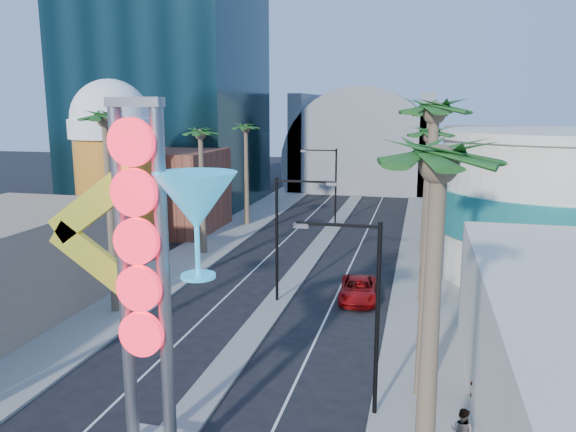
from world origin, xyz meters
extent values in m
cube|color=gray|center=(-9.50, 35.00, 0.07)|extent=(5.00, 100.00, 0.15)
cube|color=gray|center=(9.50, 35.00, 0.07)|extent=(5.00, 100.00, 0.15)
cube|color=gray|center=(0.00, 38.00, 0.07)|extent=(1.60, 84.00, 0.15)
cube|color=brown|center=(-16.00, 38.00, 4.00)|extent=(10.00, 10.00, 8.00)
cube|color=#94815F|center=(16.00, 48.00, 5.00)|extent=(10.00, 20.00, 10.00)
cylinder|color=#C35A1A|center=(-17.00, 30.00, 5.00)|extent=(6.40, 6.40, 10.00)
cylinder|color=white|center=(-17.00, 30.00, 10.40)|extent=(7.00, 7.00, 1.60)
sphere|color=white|center=(-17.00, 30.00, 11.20)|extent=(6.60, 6.60, 6.60)
cylinder|color=beige|center=(18.00, 30.00, 5.00)|extent=(16.00, 16.00, 10.00)
cylinder|color=teal|center=(18.00, 30.00, 5.00)|extent=(16.60, 16.60, 3.00)
cylinder|color=beige|center=(18.00, 30.00, 10.30)|extent=(16.60, 16.60, 0.60)
cylinder|color=slate|center=(0.00, 72.00, 4.00)|extent=(22.00, 16.00, 22.00)
cube|color=slate|center=(-9.00, 72.00, 7.00)|extent=(2.00, 16.00, 14.00)
cube|color=slate|center=(9.00, 72.00, 7.00)|extent=(2.00, 16.00, 14.00)
cylinder|color=slate|center=(-0.70, 3.00, 6.50)|extent=(0.44, 0.44, 12.00)
cylinder|color=slate|center=(0.70, 3.00, 6.50)|extent=(0.44, 0.44, 12.00)
cube|color=slate|center=(0.00, 3.00, 12.40)|extent=(1.80, 0.50, 0.30)
cylinder|color=#F9162E|center=(0.00, 2.65, 11.20)|extent=(1.50, 0.25, 1.50)
cylinder|color=#F9162E|center=(0.00, 2.65, 9.65)|extent=(1.50, 0.25, 1.50)
cylinder|color=#F9162E|center=(0.00, 2.65, 8.10)|extent=(1.50, 0.25, 1.50)
cylinder|color=#F9162E|center=(0.00, 2.65, 6.55)|extent=(1.50, 0.25, 1.50)
cylinder|color=#F9162E|center=(0.00, 2.65, 5.00)|extent=(1.50, 0.25, 1.50)
cube|color=yellow|center=(-1.60, 3.00, 9.20)|extent=(3.47, 0.25, 2.80)
cube|color=yellow|center=(-1.60, 3.00, 7.20)|extent=(3.47, 0.25, 2.80)
cone|color=#27A9DE|center=(1.90, 3.00, 9.40)|extent=(2.60, 2.60, 1.80)
cylinder|color=#27A9DE|center=(1.90, 3.00, 7.80)|extent=(0.16, 0.16, 1.60)
cylinder|color=#27A9DE|center=(1.90, 3.00, 7.00)|extent=(1.10, 1.10, 0.12)
cylinder|color=black|center=(0.00, 20.00, 4.00)|extent=(0.18, 0.18, 8.00)
cube|color=black|center=(1.80, 20.00, 7.80)|extent=(3.60, 0.12, 0.12)
cube|color=slate|center=(3.40, 20.00, 7.70)|extent=(0.60, 0.25, 0.18)
cylinder|color=black|center=(0.00, 44.00, 4.00)|extent=(0.18, 0.18, 8.00)
cube|color=black|center=(-1.80, 44.00, 7.80)|extent=(3.60, 0.12, 0.12)
cube|color=slate|center=(-3.40, 44.00, 7.70)|extent=(0.60, 0.25, 0.18)
cylinder|color=black|center=(7.20, 8.00, 4.00)|extent=(0.18, 0.18, 8.00)
cube|color=black|center=(5.58, 8.00, 7.80)|extent=(3.24, 0.12, 0.12)
cube|color=slate|center=(4.14, 8.00, 7.70)|extent=(0.60, 0.25, 0.18)
cylinder|color=brown|center=(-9.00, 16.00, 5.75)|extent=(0.40, 0.40, 11.50)
sphere|color=#194B19|center=(-9.00, 16.00, 11.50)|extent=(2.40, 2.40, 2.40)
cylinder|color=brown|center=(-9.00, 30.00, 5.00)|extent=(0.40, 0.40, 10.00)
sphere|color=#194B19|center=(-9.00, 30.00, 10.00)|extent=(2.40, 2.40, 2.40)
cylinder|color=brown|center=(-9.00, 42.00, 5.00)|extent=(0.40, 0.40, 10.00)
sphere|color=#194B19|center=(-9.00, 42.00, 10.00)|extent=(2.40, 2.40, 2.40)
cylinder|color=brown|center=(9.00, 0.00, 5.50)|extent=(0.40, 0.40, 11.00)
sphere|color=#194B19|center=(9.00, 0.00, 11.00)|extent=(2.40, 2.40, 2.40)
cylinder|color=brown|center=(9.00, 10.00, 6.00)|extent=(0.40, 0.40, 12.00)
sphere|color=#194B19|center=(9.00, 10.00, 12.00)|extent=(2.40, 2.40, 2.40)
cylinder|color=brown|center=(9.00, 22.00, 5.25)|extent=(0.40, 0.40, 10.50)
sphere|color=#194B19|center=(9.00, 22.00, 10.50)|extent=(2.40, 2.40, 2.40)
cylinder|color=brown|center=(9.00, 34.00, 5.75)|extent=(0.40, 0.40, 11.50)
sphere|color=#194B19|center=(9.00, 34.00, 11.50)|extent=(2.40, 2.40, 2.40)
imported|color=#B60E0E|center=(4.97, 21.64, 0.70)|extent=(2.72, 5.22, 1.41)
imported|color=gray|center=(11.20, 9.30, 0.93)|extent=(0.63, 0.48, 1.56)
imported|color=gray|center=(10.42, 5.95, 1.03)|extent=(1.06, 0.97, 1.75)
camera|label=1|loc=(8.66, -12.88, 12.29)|focal=35.00mm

